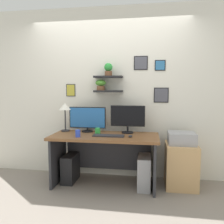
# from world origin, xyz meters

# --- Properties ---
(ground_plane) EXTENTS (8.00, 8.00, 0.00)m
(ground_plane) POSITION_xyz_m (0.00, 0.00, 0.00)
(ground_plane) COLOR gray
(back_wall_assembly) EXTENTS (4.40, 0.24, 2.70)m
(back_wall_assembly) POSITION_xyz_m (0.00, 0.44, 1.36)
(back_wall_assembly) COLOR silver
(back_wall_assembly) RESTS_ON ground
(desk) EXTENTS (1.56, 0.68, 0.75)m
(desk) POSITION_xyz_m (0.00, 0.05, 0.54)
(desk) COLOR brown
(desk) RESTS_ON ground
(monitor_left) EXTENTS (0.58, 0.18, 0.39)m
(monitor_left) POSITION_xyz_m (-0.31, 0.22, 0.95)
(monitor_left) COLOR black
(monitor_left) RESTS_ON desk
(monitor_right) EXTENTS (0.52, 0.18, 0.42)m
(monitor_right) POSITION_xyz_m (0.31, 0.22, 0.98)
(monitor_right) COLOR black
(monitor_right) RESTS_ON desk
(keyboard) EXTENTS (0.44, 0.14, 0.02)m
(keyboard) POSITION_xyz_m (0.07, -0.08, 0.76)
(keyboard) COLOR #2D2D33
(keyboard) RESTS_ON desk
(computer_mouse) EXTENTS (0.06, 0.09, 0.03)m
(computer_mouse) POSITION_xyz_m (0.38, -0.09, 0.77)
(computer_mouse) COLOR #2D2D33
(computer_mouse) RESTS_ON desk
(desk_lamp) EXTENTS (0.19, 0.19, 0.44)m
(desk_lamp) POSITION_xyz_m (-0.67, 0.20, 1.11)
(desk_lamp) COLOR #2D2D33
(desk_lamp) RESTS_ON desk
(coffee_mug) EXTENTS (0.08, 0.08, 0.09)m
(coffee_mug) POSITION_xyz_m (-0.12, 0.06, 0.80)
(coffee_mug) COLOR green
(coffee_mug) RESTS_ON desk
(pen_cup) EXTENTS (0.07, 0.07, 0.10)m
(pen_cup) POSITION_xyz_m (-0.35, -0.19, 0.80)
(pen_cup) COLOR blue
(pen_cup) RESTS_ON desk
(drawer_cabinet) EXTENTS (0.44, 0.50, 0.63)m
(drawer_cabinet) POSITION_xyz_m (1.10, 0.13, 0.31)
(drawer_cabinet) COLOR tan
(drawer_cabinet) RESTS_ON ground
(printer) EXTENTS (0.38, 0.34, 0.17)m
(printer) POSITION_xyz_m (1.10, 0.13, 0.71)
(printer) COLOR #9E9EA3
(printer) RESTS_ON drawer_cabinet
(computer_tower_left) EXTENTS (0.18, 0.40, 0.41)m
(computer_tower_left) POSITION_xyz_m (-0.55, 0.06, 0.21)
(computer_tower_left) COLOR black
(computer_tower_left) RESTS_ON ground
(computer_tower_right) EXTENTS (0.18, 0.40, 0.47)m
(computer_tower_right) POSITION_xyz_m (0.58, -0.02, 0.23)
(computer_tower_right) COLOR #99999E
(computer_tower_right) RESTS_ON ground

